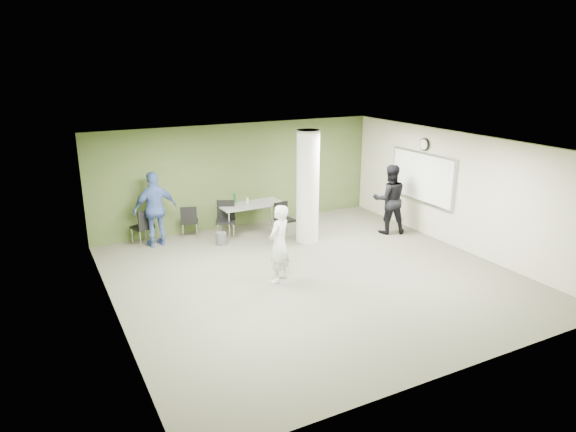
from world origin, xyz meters
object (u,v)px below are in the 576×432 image
man_blue (155,209)px  chair_back_left (144,224)px  folding_table (251,206)px  woman_white (279,244)px  man_black (390,199)px

man_blue → chair_back_left: bearing=-38.6°
folding_table → man_blue: size_ratio=0.91×
woman_white → man_blue: bearing=-94.5°
woman_white → man_blue: 3.72m
man_black → man_blue: 5.96m
chair_back_left → man_black: 6.28m
folding_table → chair_back_left: folding_table is taller
chair_back_left → man_black: man_black is taller
man_black → man_blue: bearing=3.5°
folding_table → man_blue: man_blue is taller
woman_white → folding_table: bearing=-134.9°
folding_table → woman_white: 3.21m
chair_back_left → man_blue: size_ratio=0.49×
woman_white → man_blue: size_ratio=0.88×
folding_table → man_black: size_ratio=0.92×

